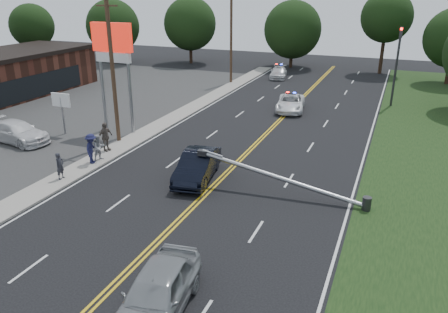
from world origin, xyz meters
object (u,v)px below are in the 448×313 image
at_px(bystander_b, 99,147).
at_px(bystander_d, 105,137).
at_px(parked_car, 17,132).
at_px(emergency_b, 279,73).
at_px(small_sign, 61,104).
at_px(bystander_a, 60,166).
at_px(waiting_sedan, 157,293).
at_px(traffic_signal, 397,60).
at_px(emergency_a, 291,103).
at_px(utility_pole_far, 231,37).
at_px(pylon_sign, 113,52).
at_px(crashed_sedan, 197,166).
at_px(bystander_c, 92,149).
at_px(utility_pole_mid, 113,70).
at_px(fallen_streetlight, 290,181).

relative_size(bystander_b, bystander_d, 0.85).
bearing_deg(bystander_b, parked_car, 105.29).
xyz_separation_m(emergency_b, bystander_d, (-3.77, -29.08, 0.45)).
height_order(small_sign, bystander_a, small_sign).
xyz_separation_m(waiting_sedan, bystander_a, (-10.61, 7.43, 0.06)).
distance_m(waiting_sedan, bystander_d, 16.42).
relative_size(traffic_signal, emergency_a, 1.42).
bearing_deg(emergency_a, utility_pole_far, 125.82).
relative_size(utility_pole_far, emergency_a, 2.01).
bearing_deg(emergency_b, parked_car, -120.31).
height_order(pylon_sign, bystander_a, pylon_sign).
bearing_deg(emergency_b, traffic_signal, -44.46).
relative_size(crashed_sedan, bystander_b, 2.98).
distance_m(traffic_signal, bystander_d, 26.52).
bearing_deg(crashed_sedan, bystander_a, -166.18).
bearing_deg(emergency_b, waiting_sedan, -90.36).
distance_m(utility_pole_far, bystander_c, 26.54).
xyz_separation_m(crashed_sedan, waiting_sedan, (3.52, -10.54, 0.03)).
bearing_deg(crashed_sedan, utility_pole_mid, 145.00).
height_order(emergency_b, bystander_d, bystander_d).
distance_m(emergency_b, bystander_b, 30.78).
bearing_deg(fallen_streetlight, bystander_d, 171.59).
height_order(pylon_sign, utility_pole_mid, utility_pole_mid).
distance_m(utility_pole_far, bystander_a, 29.16).
distance_m(crashed_sedan, emergency_b, 30.94).
height_order(waiting_sedan, bystander_d, bystander_d).
bearing_deg(bystander_b, utility_pole_mid, 38.97).
bearing_deg(emergency_b, emergency_a, -80.82).
bearing_deg(crashed_sedan, pylon_sign, 138.35).
relative_size(pylon_sign, waiting_sedan, 1.63).
bearing_deg(pylon_sign, utility_pole_mid, -56.98).
xyz_separation_m(utility_pole_far, waiting_sedan, (11.47, -36.27, -4.25)).
xyz_separation_m(utility_pole_far, bystander_a, (0.87, -28.84, -4.19)).
xyz_separation_m(utility_pole_mid, bystander_a, (0.87, -6.84, -4.19)).
bearing_deg(utility_pole_mid, crashed_sedan, -25.10).
distance_m(parked_car, emergency_b, 31.65).
relative_size(emergency_b, bystander_d, 2.29).
relative_size(utility_pole_mid, emergency_b, 2.24).
xyz_separation_m(small_sign, crashed_sedan, (12.76, -3.73, -1.52)).
distance_m(small_sign, crashed_sedan, 13.38).
relative_size(utility_pole_far, parked_car, 1.93).
bearing_deg(bystander_a, utility_pole_mid, 5.32).
height_order(utility_pole_mid, parked_car, utility_pole_mid).
distance_m(bystander_c, bystander_d, 2.20).
relative_size(traffic_signal, emergency_b, 1.58).
bearing_deg(emergency_a, fallen_streetlight, -85.65).
bearing_deg(pylon_sign, bystander_b, -66.71).
height_order(utility_pole_far, bystander_c, utility_pole_far).
height_order(small_sign, crashed_sedan, small_sign).
xyz_separation_m(utility_pole_mid, bystander_b, (1.12, -3.63, -4.14)).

